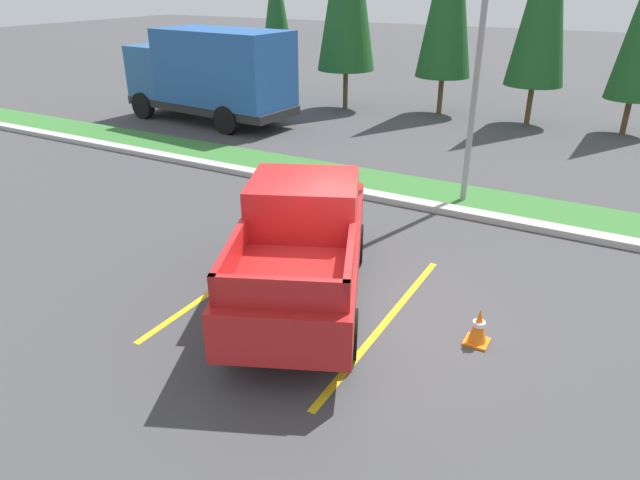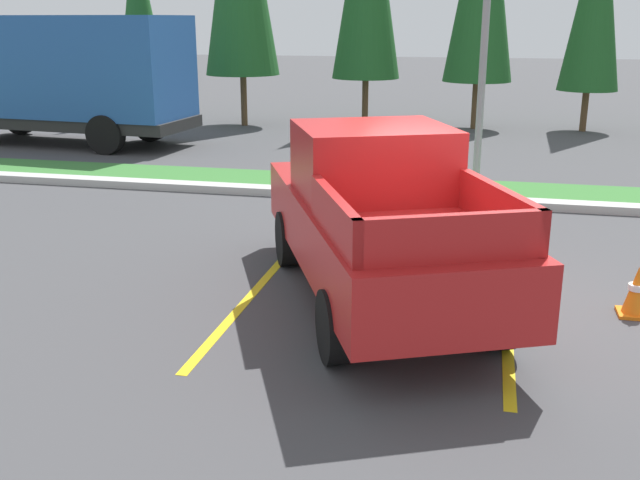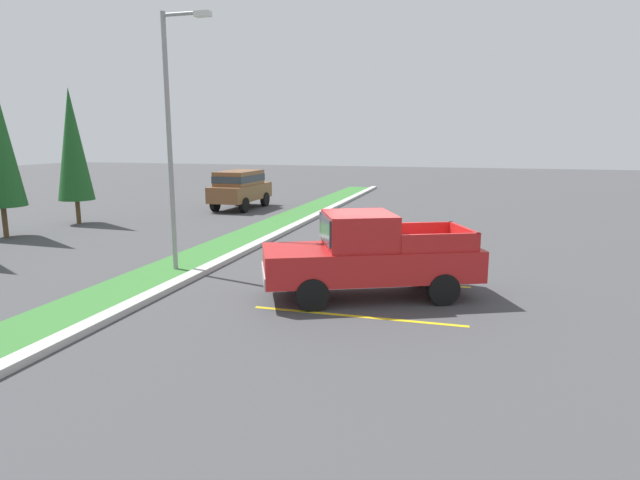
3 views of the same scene
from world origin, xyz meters
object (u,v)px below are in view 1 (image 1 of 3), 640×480
object	(u,v)px
pickup_truck_main	(303,244)
street_light	(481,23)
cargo_truck_distant	(211,73)
traffic_cone	(479,327)
cypress_tree_leftmost	(276,12)

from	to	relation	value
pickup_truck_main	street_light	xyz separation A→B (m)	(1.07, 5.84, 3.14)
cargo_truck_distant	traffic_cone	bearing A→B (deg)	-36.80
cargo_truck_distant	traffic_cone	size ratio (longest dim) A/B	11.62
cargo_truck_distant	cypress_tree_leftmost	bearing A→B (deg)	95.20
cargo_truck_distant	street_light	distance (m)	11.73
cypress_tree_leftmost	cargo_truck_distant	bearing A→B (deg)	-84.80
pickup_truck_main	cypress_tree_leftmost	size ratio (longest dim) A/B	0.88
cargo_truck_distant	traffic_cone	world-z (taller)	cargo_truck_distant
cargo_truck_distant	street_light	world-z (taller)	street_light
street_light	cargo_truck_distant	bearing A→B (deg)	160.40
pickup_truck_main	cypress_tree_leftmost	xyz separation A→B (m)	(-10.24, 14.96, 2.64)
street_light	pickup_truck_main	bearing A→B (deg)	-100.38
street_light	traffic_cone	distance (m)	7.17
cypress_tree_leftmost	traffic_cone	bearing A→B (deg)	-48.20
street_light	cypress_tree_leftmost	bearing A→B (deg)	141.11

